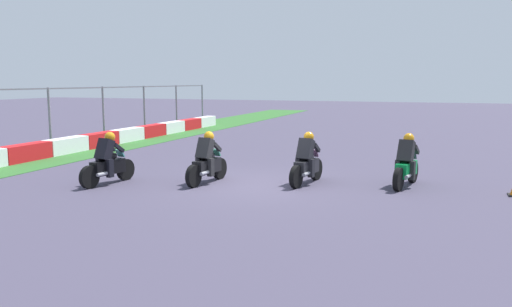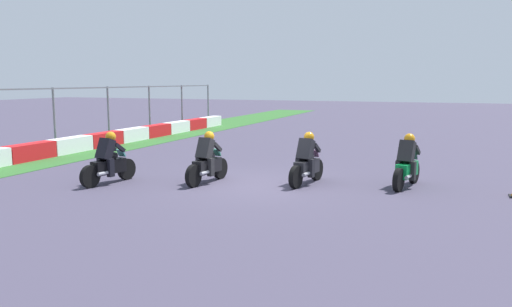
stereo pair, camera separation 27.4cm
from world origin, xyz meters
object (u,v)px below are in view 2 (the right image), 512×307
rider_lane_a (407,165)px  rider_lane_b (307,163)px  rider_lane_d (109,162)px  rider_lane_c (207,162)px

rider_lane_a → rider_lane_b: size_ratio=0.99×
rider_lane_a → rider_lane_d: bearing=120.1°
rider_lane_c → rider_lane_d: size_ratio=1.00×
rider_lane_b → rider_lane_d: size_ratio=1.00×
rider_lane_b → rider_lane_c: 2.90m
rider_lane_a → rider_lane_d: 8.52m
rider_lane_c → rider_lane_d: (-1.13, 2.62, 0.00)m
rider_lane_b → rider_lane_d: (-2.00, 5.38, 0.00)m
rider_lane_a → rider_lane_c: same height
rider_lane_b → rider_lane_c: (-0.87, 2.76, 0.00)m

